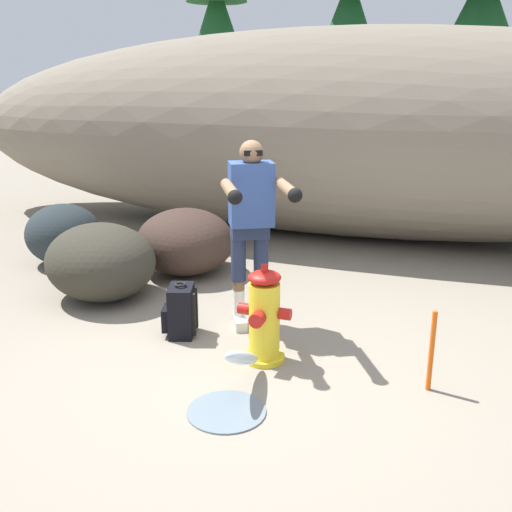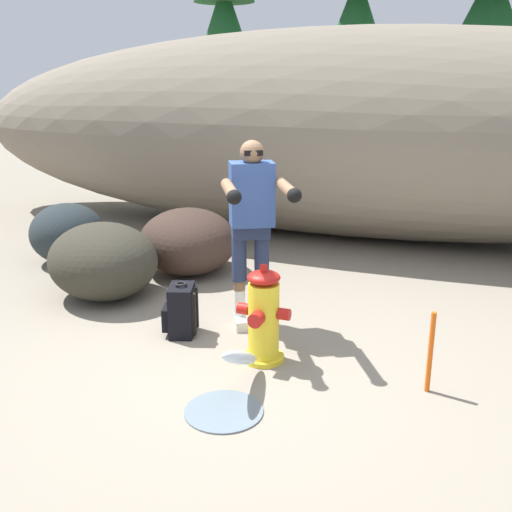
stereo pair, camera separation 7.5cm
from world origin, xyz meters
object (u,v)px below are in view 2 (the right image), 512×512
at_px(spare_backpack, 181,311).
at_px(boulder_large, 188,241).
at_px(boulder_mid, 103,261).
at_px(survey_stake, 430,352).
at_px(utility_worker, 252,212).
at_px(boulder_small, 68,233).
at_px(fire_hydrant, 263,317).

xyz_separation_m(spare_backpack, boulder_large, (-0.70, 1.55, 0.15)).
relative_size(boulder_mid, survey_stake, 1.97).
xyz_separation_m(utility_worker, boulder_large, (-1.22, 1.21, -0.68)).
xyz_separation_m(boulder_large, survey_stake, (2.77, -1.83, -0.07)).
bearing_deg(boulder_large, boulder_small, -174.40).
xyz_separation_m(boulder_small, survey_stake, (4.28, -1.68, -0.06)).
distance_m(fire_hydrant, boulder_mid, 2.12).
bearing_deg(boulder_large, fire_hydrant, -49.42).
xyz_separation_m(utility_worker, boulder_mid, (-1.67, 0.22, -0.67)).
bearing_deg(utility_worker, boulder_large, -163.37).
height_order(fire_hydrant, utility_worker, utility_worker).
distance_m(utility_worker, spare_backpack, 1.04).
xyz_separation_m(spare_backpack, boulder_small, (-2.21, 1.41, 0.14)).
bearing_deg(utility_worker, spare_backpack, -84.94).
bearing_deg(spare_backpack, boulder_mid, -44.55).
relative_size(boulder_large, boulder_small, 1.26).
xyz_separation_m(spare_backpack, survey_stake, (2.07, -0.27, 0.08)).
height_order(boulder_large, boulder_small, boulder_large).
height_order(spare_backpack, boulder_mid, boulder_mid).
bearing_deg(fire_hydrant, utility_worker, 118.31).
distance_m(boulder_mid, survey_stake, 3.32).
xyz_separation_m(spare_backpack, boulder_mid, (-1.15, 0.56, 0.16)).
bearing_deg(boulder_small, boulder_mid, -38.42).
relative_size(utility_worker, boulder_large, 1.41).
bearing_deg(spare_backpack, boulder_large, -84.43).
relative_size(boulder_small, survey_stake, 1.55).
xyz_separation_m(boulder_large, boulder_mid, (-0.45, -1.00, 0.01)).
relative_size(fire_hydrant, boulder_small, 0.84).
distance_m(boulder_large, boulder_mid, 1.09).
bearing_deg(survey_stake, boulder_mid, 165.48).
xyz_separation_m(utility_worker, survey_stake, (1.55, -0.62, -0.75)).
height_order(spare_backpack, boulder_small, boulder_small).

